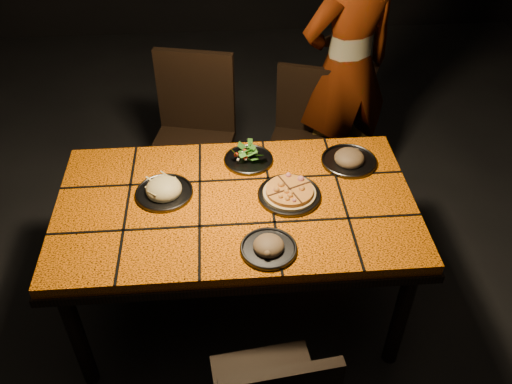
{
  "coord_description": "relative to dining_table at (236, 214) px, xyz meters",
  "views": [
    {
      "loc": [
        -0.05,
        -1.81,
        2.35
      ],
      "look_at": [
        0.09,
        -0.03,
        0.82
      ],
      "focal_mm": 38.0,
      "sensor_mm": 36.0,
      "label": 1
    }
  ],
  "objects": [
    {
      "name": "room_shell",
      "position": [
        0.0,
        0.0,
        0.83
      ],
      "size": [
        6.04,
        7.04,
        3.08
      ],
      "color": "black",
      "rests_on": "ground"
    },
    {
      "name": "dining_table",
      "position": [
        0.0,
        0.0,
        0.0
      ],
      "size": [
        1.62,
        0.92,
        0.75
      ],
      "color": "orange",
      "rests_on": "ground"
    },
    {
      "name": "chair_far_left",
      "position": [
        -0.21,
        0.86,
        -0.09
      ],
      "size": [
        0.55,
        0.55,
        1.01
      ],
      "rotation": [
        0.0,
        0.0,
        -0.23
      ],
      "color": "black",
      "rests_on": "ground"
    },
    {
      "name": "chair_far_right",
      "position": [
        0.46,
        0.91,
        -0.17
      ],
      "size": [
        0.5,
        0.5,
        0.87
      ],
      "rotation": [
        0.0,
        0.0,
        -0.32
      ],
      "color": "black",
      "rests_on": "ground"
    },
    {
      "name": "diner",
      "position": [
        0.71,
        1.02,
        0.17
      ],
      "size": [
        0.71,
        0.59,
        1.68
      ],
      "primitive_type": "imported",
      "rotation": [
        0.0,
        0.0,
        3.49
      ],
      "color": "brown",
      "rests_on": "ground"
    },
    {
      "name": "plate_pizza",
      "position": [
        0.24,
        0.01,
        0.1
      ],
      "size": [
        0.31,
        0.31,
        0.04
      ],
      "color": "#3E3E44",
      "rests_on": "dining_table"
    },
    {
      "name": "plate_pasta",
      "position": [
        -0.32,
        0.07,
        0.1
      ],
      "size": [
        0.26,
        0.26,
        0.09
      ],
      "color": "#3E3E44",
      "rests_on": "dining_table"
    },
    {
      "name": "plate_salad",
      "position": [
        0.08,
        0.29,
        0.1
      ],
      "size": [
        0.24,
        0.24,
        0.07
      ],
      "color": "#3E3E44",
      "rests_on": "dining_table"
    },
    {
      "name": "plate_mushroom_a",
      "position": [
        0.12,
        -0.31,
        0.1
      ],
      "size": [
        0.23,
        0.23,
        0.08
      ],
      "color": "#3E3E44",
      "rests_on": "dining_table"
    },
    {
      "name": "plate_mushroom_b",
      "position": [
        0.56,
        0.24,
        0.1
      ],
      "size": [
        0.27,
        0.27,
        0.09
      ],
      "color": "#3E3E44",
      "rests_on": "dining_table"
    }
  ]
}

